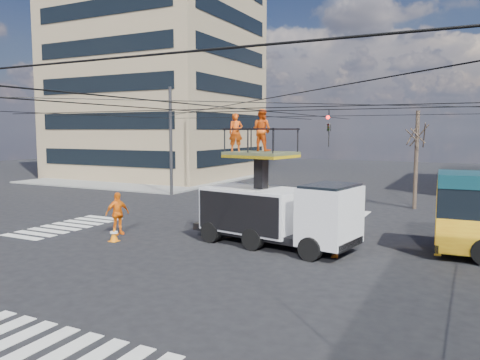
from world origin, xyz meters
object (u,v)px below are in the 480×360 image
traffic_cone (114,234)px  flagger (335,232)px  utility_truck (277,200)px  worker_ground (117,213)px

traffic_cone → flagger: size_ratio=0.31×
traffic_cone → utility_truck: bearing=19.9°
worker_ground → flagger: size_ratio=1.00×
flagger → utility_truck: bearing=-114.3°
traffic_cone → flagger: flagger is taller
utility_truck → traffic_cone: bearing=-149.6°
traffic_cone → flagger: 9.43m
traffic_cone → worker_ground: size_ratio=0.31×
worker_ground → flagger: (10.03, 0.63, 0.00)m
utility_truck → traffic_cone: size_ratio=11.80×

